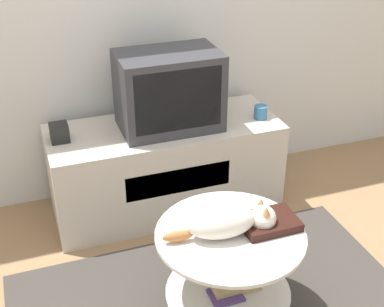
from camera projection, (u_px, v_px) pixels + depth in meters
name	position (u px, v px, depth m)	size (l,w,h in m)	color
tv_stand	(165.00, 167.00, 3.26)	(1.37, 0.53, 0.56)	beige
tv	(169.00, 91.00, 3.02)	(0.57, 0.36, 0.45)	#333338
speaker	(59.00, 133.00, 2.95)	(0.10, 0.10, 0.10)	black
mug	(261.00, 112.00, 3.21)	(0.08, 0.08, 0.08)	teal
coffee_table	(229.00, 264.00, 2.42)	(0.67, 0.67, 0.48)	#B2B2B7
dvd_box	(269.00, 222.00, 2.37)	(0.25, 0.19, 0.04)	black
cat	(230.00, 221.00, 2.29)	(0.51, 0.18, 0.15)	silver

